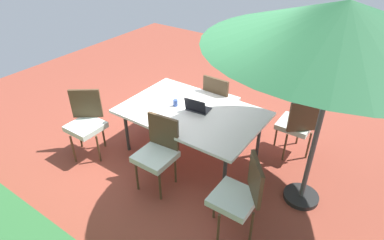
{
  "coord_description": "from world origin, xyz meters",
  "views": [
    {
      "loc": [
        -2.23,
        3.21,
        3.08
      ],
      "look_at": [
        0.0,
        0.0,
        0.59
      ],
      "focal_mm": 30.3,
      "sensor_mm": 36.0,
      "label": 1
    }
  ],
  "objects_px": {
    "dining_table": "(192,114)",
    "patio_umbrella": "(344,24)",
    "chair_south": "(220,99)",
    "laptop": "(197,108)",
    "chair_southwest": "(297,123)",
    "cup": "(175,103)",
    "chair_north": "(158,150)",
    "chair_northeast": "(86,121)",
    "chair_northwest": "(240,194)"
  },
  "relations": [
    {
      "from": "dining_table",
      "to": "patio_umbrella",
      "type": "height_order",
      "value": "patio_umbrella"
    },
    {
      "from": "patio_umbrella",
      "to": "chair_south",
      "type": "relative_size",
      "value": 2.71
    },
    {
      "from": "dining_table",
      "to": "laptop",
      "type": "distance_m",
      "value": 0.12
    },
    {
      "from": "patio_umbrella",
      "to": "chair_southwest",
      "type": "height_order",
      "value": "patio_umbrella"
    },
    {
      "from": "chair_south",
      "to": "cup",
      "type": "distance_m",
      "value": 0.89
    },
    {
      "from": "chair_south",
      "to": "chair_north",
      "type": "xyz_separation_m",
      "value": [
        -0.03,
        1.6,
        0.0
      ]
    },
    {
      "from": "chair_southwest",
      "to": "laptop",
      "type": "height_order",
      "value": "chair_southwest"
    },
    {
      "from": "chair_northeast",
      "to": "laptop",
      "type": "height_order",
      "value": "chair_northeast"
    },
    {
      "from": "chair_northeast",
      "to": "chair_northwest",
      "type": "xyz_separation_m",
      "value": [
        -2.51,
        0.02,
        0.0
      ]
    },
    {
      "from": "patio_umbrella",
      "to": "dining_table",
      "type": "bearing_deg",
      "value": 0.54
    },
    {
      "from": "chair_northeast",
      "to": "chair_south",
      "type": "distance_m",
      "value": 2.09
    },
    {
      "from": "chair_northeast",
      "to": "chair_northwest",
      "type": "bearing_deg",
      "value": -37.35
    },
    {
      "from": "chair_northwest",
      "to": "chair_north",
      "type": "bearing_deg",
      "value": -132.5
    },
    {
      "from": "dining_table",
      "to": "patio_umbrella",
      "type": "bearing_deg",
      "value": -179.46
    },
    {
      "from": "dining_table",
      "to": "cup",
      "type": "bearing_deg",
      "value": 2.03
    },
    {
      "from": "dining_table",
      "to": "laptop",
      "type": "bearing_deg",
      "value": -132.14
    },
    {
      "from": "chair_south",
      "to": "laptop",
      "type": "height_order",
      "value": "chair_south"
    },
    {
      "from": "patio_umbrella",
      "to": "chair_northwest",
      "type": "relative_size",
      "value": 2.71
    },
    {
      "from": "patio_umbrella",
      "to": "laptop",
      "type": "bearing_deg",
      "value": -1.46
    },
    {
      "from": "chair_south",
      "to": "dining_table",
      "type": "bearing_deg",
      "value": 91.61
    },
    {
      "from": "chair_northeast",
      "to": "chair_north",
      "type": "xyz_separation_m",
      "value": [
        -1.3,
        -0.06,
        0.0
      ]
    },
    {
      "from": "dining_table",
      "to": "chair_northeast",
      "type": "bearing_deg",
      "value": 33.62
    },
    {
      "from": "dining_table",
      "to": "patio_umbrella",
      "type": "xyz_separation_m",
      "value": [
        -1.69,
        -0.02,
        1.54
      ]
    },
    {
      "from": "patio_umbrella",
      "to": "chair_northwest",
      "type": "bearing_deg",
      "value": 63.06
    },
    {
      "from": "chair_north",
      "to": "cup",
      "type": "height_order",
      "value": "chair_north"
    },
    {
      "from": "chair_northeast",
      "to": "chair_north",
      "type": "bearing_deg",
      "value": -34.13
    },
    {
      "from": "chair_north",
      "to": "cup",
      "type": "xyz_separation_m",
      "value": [
        0.3,
        -0.78,
        0.23
      ]
    },
    {
      "from": "patio_umbrella",
      "to": "chair_north",
      "type": "relative_size",
      "value": 2.71
    },
    {
      "from": "chair_northwest",
      "to": "laptop",
      "type": "xyz_separation_m",
      "value": [
        1.18,
        -0.93,
        0.23
      ]
    },
    {
      "from": "chair_southwest",
      "to": "cup",
      "type": "height_order",
      "value": "chair_southwest"
    },
    {
      "from": "cup",
      "to": "chair_northwest",
      "type": "bearing_deg",
      "value": 150.28
    },
    {
      "from": "laptop",
      "to": "chair_northeast",
      "type": "bearing_deg",
      "value": 27.9
    },
    {
      "from": "patio_umbrella",
      "to": "cup",
      "type": "bearing_deg",
      "value": 0.76
    },
    {
      "from": "patio_umbrella",
      "to": "cup",
      "type": "distance_m",
      "value": 2.45
    },
    {
      "from": "cup",
      "to": "chair_south",
      "type": "bearing_deg",
      "value": -108.43
    },
    {
      "from": "chair_southwest",
      "to": "chair_northeast",
      "type": "bearing_deg",
      "value": -8.47
    },
    {
      "from": "chair_north",
      "to": "laptop",
      "type": "bearing_deg",
      "value": 82.61
    },
    {
      "from": "chair_north",
      "to": "chair_northwest",
      "type": "relative_size",
      "value": 1.0
    },
    {
      "from": "chair_southwest",
      "to": "chair_northwest",
      "type": "bearing_deg",
      "value": 47.11
    },
    {
      "from": "dining_table",
      "to": "chair_northwest",
      "type": "relative_size",
      "value": 2.02
    },
    {
      "from": "dining_table",
      "to": "chair_south",
      "type": "relative_size",
      "value": 2.02
    },
    {
      "from": "chair_south",
      "to": "cup",
      "type": "bearing_deg",
      "value": 72.3
    },
    {
      "from": "chair_southwest",
      "to": "dining_table",
      "type": "bearing_deg",
      "value": -8.59
    },
    {
      "from": "chair_northeast",
      "to": "chair_south",
      "type": "xyz_separation_m",
      "value": [
        -1.27,
        -1.66,
        0.0
      ]
    },
    {
      "from": "chair_southwest",
      "to": "chair_north",
      "type": "bearing_deg",
      "value": 10.61
    },
    {
      "from": "patio_umbrella",
      "to": "chair_north",
      "type": "xyz_separation_m",
      "value": [
        1.67,
        0.81,
        -1.68
      ]
    },
    {
      "from": "chair_north",
      "to": "laptop",
      "type": "xyz_separation_m",
      "value": [
        -0.03,
        -0.85,
        0.23
      ]
    },
    {
      "from": "chair_northeast",
      "to": "patio_umbrella",
      "type": "bearing_deg",
      "value": -20.5
    },
    {
      "from": "chair_north",
      "to": "chair_southwest",
      "type": "distance_m",
      "value": 2.04
    },
    {
      "from": "patio_umbrella",
      "to": "chair_southwest",
      "type": "xyz_separation_m",
      "value": [
        0.43,
        -0.82,
        -1.68
      ]
    }
  ]
}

